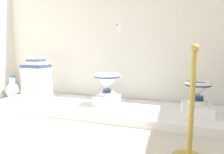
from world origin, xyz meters
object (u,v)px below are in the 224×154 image
(plinth_block_broad_patterned, at_px, (107,100))
(plinth_block_pale_glazed, at_px, (197,109))
(antique_toilet_rightmost, at_px, (37,73))
(stanchion_post_near_right, at_px, (190,130))
(plinth_block_rightmost, at_px, (38,94))
(info_placard_first, at_px, (55,27))
(info_placard_second, at_px, (119,27))
(antique_toilet_pale_glazed, at_px, (198,90))
(decorative_vase_corner, at_px, (13,89))
(antique_toilet_broad_patterned, at_px, (107,81))

(plinth_block_broad_patterned, relative_size, plinth_block_pale_glazed, 0.87)
(antique_toilet_rightmost, xyz_separation_m, plinth_block_pale_glazed, (2.41, 0.01, -0.38))
(plinth_block_broad_patterned, distance_m, stanchion_post_near_right, 1.47)
(plinth_block_rightmost, height_order, stanchion_post_near_right, stanchion_post_near_right)
(plinth_block_broad_patterned, height_order, plinth_block_pale_glazed, plinth_block_broad_patterned)
(plinth_block_pale_glazed, distance_m, info_placard_first, 2.72)
(plinth_block_rightmost, height_order, info_placard_second, info_placard_second)
(plinth_block_rightmost, height_order, plinth_block_broad_patterned, plinth_block_rightmost)
(info_placard_second, bearing_deg, antique_toilet_pale_glazed, -24.26)
(plinth_block_broad_patterned, xyz_separation_m, decorative_vase_corner, (-1.97, 0.20, 0.01))
(plinth_block_broad_patterned, xyz_separation_m, antique_toilet_broad_patterned, (0.00, 0.00, 0.28))
(plinth_block_pale_glazed, relative_size, decorative_vase_corner, 0.89)
(info_placard_second, bearing_deg, plinth_block_rightmost, -156.23)
(antique_toilet_broad_patterned, bearing_deg, antique_toilet_rightmost, -177.30)
(plinth_block_rightmost, distance_m, info_placard_second, 1.73)
(plinth_block_broad_patterned, relative_size, antique_toilet_broad_patterned, 0.87)
(antique_toilet_pale_glazed, height_order, stanchion_post_near_right, stanchion_post_near_right)
(info_placard_first, distance_m, decorative_vase_corner, 1.43)
(plinth_block_rightmost, height_order, decorative_vase_corner, decorative_vase_corner)
(plinth_block_pale_glazed, height_order, info_placard_first, info_placard_first)
(antique_toilet_pale_glazed, bearing_deg, decorative_vase_corner, 175.63)
(plinth_block_rightmost, xyz_separation_m, plinth_block_pale_glazed, (2.41, 0.01, -0.04))
(plinth_block_broad_patterned, bearing_deg, antique_toilet_broad_patterned, 0.00)
(info_placard_second, bearing_deg, plinth_block_pale_glazed, -24.26)
(antique_toilet_rightmost, relative_size, plinth_block_pale_glazed, 1.20)
(plinth_block_broad_patterned, height_order, info_placard_second, info_placard_second)
(antique_toilet_rightmost, xyz_separation_m, info_placard_first, (0.01, 0.54, 0.79))
(plinth_block_rightmost, height_order, plinth_block_pale_glazed, plinth_block_rightmost)
(antique_toilet_pale_glazed, bearing_deg, info_placard_first, 167.49)
(plinth_block_rightmost, height_order, info_placard_first, info_placard_first)
(antique_toilet_pale_glazed, bearing_deg, antique_toilet_broad_patterned, 177.78)
(antique_toilet_broad_patterned, bearing_deg, plinth_block_pale_glazed, -2.22)
(plinth_block_broad_patterned, bearing_deg, decorative_vase_corner, 174.30)
(plinth_block_pale_glazed, xyz_separation_m, info_placard_second, (-1.18, 0.53, 1.12))
(antique_toilet_rightmost, xyz_separation_m, antique_toilet_pale_glazed, (2.41, 0.01, -0.13))
(antique_toilet_broad_patterned, bearing_deg, plinth_block_broad_patterned, 180.00)
(info_placard_second, relative_size, stanchion_post_near_right, 0.15)
(antique_toilet_broad_patterned, distance_m, plinth_block_pale_glazed, 1.25)
(antique_toilet_rightmost, bearing_deg, decorative_vase_corner, 161.95)
(decorative_vase_corner, bearing_deg, plinth_block_broad_patterned, -5.70)
(info_placard_second, xyz_separation_m, decorative_vase_corner, (-2.00, -0.29, -1.11))
(antique_toilet_broad_patterned, xyz_separation_m, antique_toilet_pale_glazed, (1.22, -0.05, -0.04))
(plinth_block_rightmost, height_order, antique_toilet_broad_patterned, antique_toilet_broad_patterned)
(antique_toilet_rightmost, bearing_deg, stanchion_post_near_right, -23.03)
(info_placard_first, bearing_deg, antique_toilet_pale_glazed, -12.51)
(plinth_block_rightmost, xyz_separation_m, stanchion_post_near_right, (2.26, -0.96, 0.06))
(decorative_vase_corner, bearing_deg, antique_toilet_broad_patterned, -5.70)
(plinth_block_rightmost, distance_m, plinth_block_broad_patterned, 1.19)
(antique_toilet_rightmost, relative_size, antique_toilet_broad_patterned, 1.19)
(info_placard_second, bearing_deg, decorative_vase_corner, -171.82)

